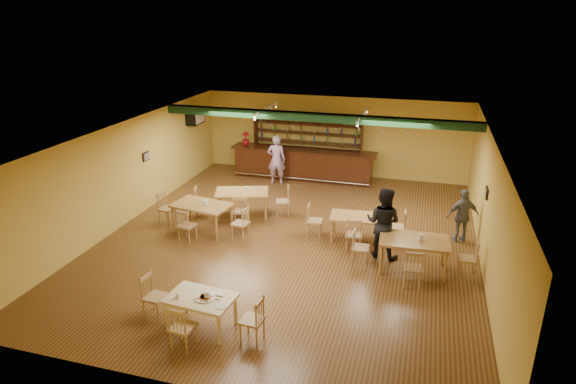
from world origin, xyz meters
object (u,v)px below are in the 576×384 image
(bar_counter, at_px, (303,164))
(dining_table_a, at_px, (242,204))
(near_table, at_px, (202,312))
(patron_bar, at_px, (276,160))
(dining_table_b, at_px, (355,227))
(patron_right_a, at_px, (383,223))
(dining_table_d, at_px, (413,255))
(dining_table_c, at_px, (202,217))

(bar_counter, bearing_deg, dining_table_a, -102.85)
(near_table, xyz_separation_m, patron_bar, (-1.15, 8.72, 0.55))
(dining_table_b, bearing_deg, dining_table_a, 163.95)
(dining_table_a, relative_size, dining_table_b, 1.15)
(dining_table_a, xyz_separation_m, patron_right_a, (4.40, -1.48, 0.54))
(near_table, bearing_deg, bar_counter, 97.42)
(bar_counter, height_order, dining_table_d, bar_counter)
(bar_counter, height_order, patron_right_a, patron_right_a)
(dining_table_a, xyz_separation_m, near_table, (1.27, -5.57, -0.05))
(bar_counter, bearing_deg, dining_table_d, -54.35)
(dining_table_b, bearing_deg, dining_table_d, -45.02)
(dining_table_c, bearing_deg, near_table, -55.93)
(dining_table_d, bearing_deg, dining_table_a, 156.01)
(dining_table_c, bearing_deg, dining_table_a, 70.77)
(dining_table_b, bearing_deg, bar_counter, 114.67)
(bar_counter, distance_m, patron_right_a, 6.50)
(dining_table_d, height_order, patron_bar, patron_bar)
(dining_table_d, height_order, patron_right_a, patron_right_a)
(dining_table_b, bearing_deg, dining_table_c, -176.79)
(dining_table_b, distance_m, patron_bar, 5.21)
(dining_table_c, relative_size, dining_table_d, 0.99)
(dining_table_b, distance_m, dining_table_d, 2.09)
(patron_bar, bearing_deg, dining_table_b, 122.19)
(near_table, height_order, patron_right_a, patron_right_a)
(bar_counter, bearing_deg, near_table, -87.82)
(patron_bar, bearing_deg, near_table, 87.50)
(near_table, relative_size, patron_right_a, 0.70)
(dining_table_a, height_order, near_table, dining_table_a)
(dining_table_a, distance_m, patron_bar, 3.20)
(patron_bar, bearing_deg, patron_right_a, 122.69)
(dining_table_b, xyz_separation_m, near_table, (-2.33, -4.89, 0.00))
(bar_counter, xyz_separation_m, patron_right_a, (3.49, -5.46, 0.37))
(dining_table_b, xyz_separation_m, dining_table_d, (1.61, -1.33, 0.06))
(dining_table_d, xyz_separation_m, patron_right_a, (-0.81, 0.53, 0.52))
(near_table, distance_m, patron_bar, 8.82)
(dining_table_d, bearing_deg, dining_table_c, 170.57)
(dining_table_c, xyz_separation_m, patron_bar, (0.83, 4.49, 0.50))
(patron_bar, bearing_deg, dining_table_d, 124.52)
(bar_counter, relative_size, dining_table_a, 3.41)
(near_table, bearing_deg, patron_bar, 102.75)
(patron_bar, bearing_deg, dining_table_c, 69.45)
(bar_counter, relative_size, patron_right_a, 2.91)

